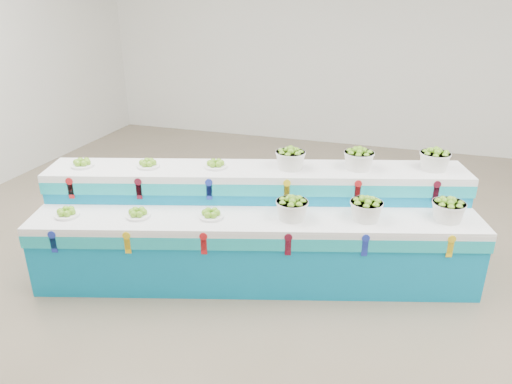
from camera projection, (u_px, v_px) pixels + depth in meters
ground at (314, 300)px, 4.40m from camera, size 10.00×10.00×0.00m
back_wall at (377, 32)px, 8.00m from camera, size 10.00×0.00×10.00m
display_stand at (256, 225)px, 4.68m from camera, size 4.33×2.21×1.02m
plate_lower_left at (67, 212)px, 4.38m from camera, size 0.29×0.29×0.09m
plate_lower_mid at (138, 213)px, 4.37m from camera, size 0.29×0.29×0.09m
plate_lower_right at (211, 213)px, 4.35m from camera, size 0.29×0.29×0.09m
basket_lower_left at (292, 208)px, 4.31m from camera, size 0.37×0.37×0.21m
basket_lower_mid at (366, 209)px, 4.30m from camera, size 0.37×0.37×0.21m
basket_lower_right at (448, 209)px, 4.28m from camera, size 0.37×0.37×0.21m
plate_upper_left at (82, 162)px, 4.74m from camera, size 0.29×0.29×0.09m
plate_upper_mid at (148, 163)px, 4.73m from camera, size 0.29×0.29×0.09m
plate_upper_right at (216, 164)px, 4.71m from camera, size 0.29×0.29×0.09m
basket_upper_left at (290, 158)px, 4.67m from camera, size 0.37×0.37×0.21m
basket_upper_mid at (359, 159)px, 4.66m from camera, size 0.37×0.37×0.21m
basket_upper_right at (435, 159)px, 4.64m from camera, size 0.37×0.37×0.21m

